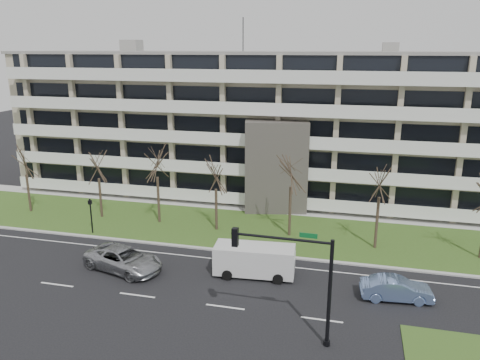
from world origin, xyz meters
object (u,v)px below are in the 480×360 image
(silver_pickup, at_px, (124,259))
(blue_sedan, at_px, (396,289))
(white_van, at_px, (256,258))
(pedestrian_signal, at_px, (91,211))
(traffic_signal, at_px, (296,272))

(silver_pickup, relative_size, blue_sedan, 1.34)
(white_van, bearing_deg, pedestrian_signal, 160.48)
(blue_sedan, bearing_deg, traffic_signal, 129.45)
(traffic_signal, relative_size, pedestrian_signal, 2.03)
(silver_pickup, bearing_deg, traffic_signal, -96.80)
(blue_sedan, xyz_separation_m, pedestrian_signal, (-24.97, 5.32, 1.28))
(blue_sedan, distance_m, traffic_signal, 9.00)
(silver_pickup, distance_m, pedestrian_signal, 8.33)
(white_van, distance_m, pedestrian_signal, 16.05)
(blue_sedan, height_order, traffic_signal, traffic_signal)
(silver_pickup, bearing_deg, blue_sedan, -72.76)
(silver_pickup, height_order, white_van, white_van)
(blue_sedan, bearing_deg, white_van, 77.24)
(white_van, bearing_deg, blue_sedan, -10.92)
(white_van, height_order, pedestrian_signal, pedestrian_signal)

